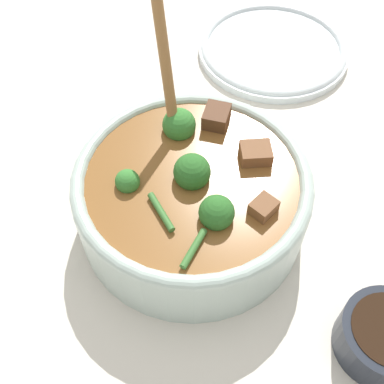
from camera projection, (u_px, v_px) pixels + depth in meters
name	position (u px, v px, depth m)	size (l,w,h in m)	color
ground_plane	(192.00, 219.00, 0.57)	(4.00, 4.00, 0.00)	silver
stew_bowl	(192.00, 194.00, 0.54)	(0.26, 0.26, 0.23)	#B2C6BC
empty_plate	(273.00, 49.00, 0.75)	(0.23, 0.23, 0.02)	white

